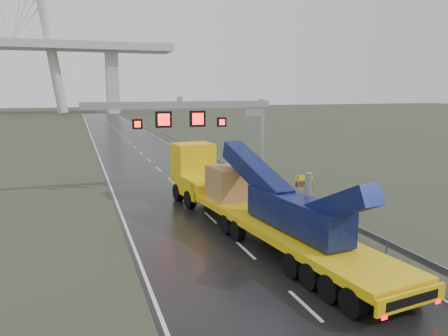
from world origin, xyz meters
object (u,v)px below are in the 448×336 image
object	(u,v)px
sign_gantry	(206,120)
heavy_haul_truck	(241,194)
exit_sign_pair	(304,184)
striped_barrier	(253,180)

from	to	relation	value
sign_gantry	heavy_haul_truck	size ratio (longest dim) A/B	0.70
exit_sign_pair	striped_barrier	bearing A→B (deg)	107.51
heavy_haul_truck	exit_sign_pair	size ratio (longest dim) A/B	9.82
sign_gantry	heavy_haul_truck	distance (m)	10.79
heavy_haul_truck	striped_barrier	world-z (taller)	heavy_haul_truck
sign_gantry	heavy_haul_truck	xyz separation A→B (m)	(-0.86, -10.10, -3.70)
exit_sign_pair	sign_gantry	bearing A→B (deg)	133.35
heavy_haul_truck	exit_sign_pair	xyz separation A→B (m)	(5.86, 3.07, -0.40)
exit_sign_pair	striped_barrier	xyz separation A→B (m)	(-1.10, 6.50, -0.97)
exit_sign_pair	heavy_haul_truck	bearing A→B (deg)	-144.40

